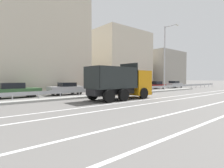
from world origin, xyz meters
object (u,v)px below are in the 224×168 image
at_px(dump_truck, 127,85).
at_px(parked_car_6, 156,85).
at_px(median_road_sign, 123,84).
at_px(parked_car_7, 174,84).
at_px(parked_car_4, 106,87).
at_px(church_tower, 63,61).
at_px(parked_car_5, 134,86).
at_px(street_lamp_1, 166,56).
at_px(parked_car_3, 66,89).
at_px(parked_car_2, 13,90).

relative_size(dump_truck, parked_car_6, 1.64).
relative_size(median_road_sign, parked_car_6, 0.56).
relative_size(dump_truck, median_road_sign, 2.92).
distance_m(parked_car_6, parked_car_7, 5.75).
bearing_deg(parked_car_4, parked_car_7, 87.49).
bearing_deg(church_tower, dump_truck, -103.24).
relative_size(parked_car_5, parked_car_7, 1.09).
distance_m(street_lamp_1, parked_car_3, 15.41).
distance_m(dump_truck, parked_car_7, 22.40).
xyz_separation_m(median_road_sign, parked_car_3, (-5.35, 4.07, -0.49)).
xyz_separation_m(parked_car_2, parked_car_3, (5.46, -0.22, -0.01)).
distance_m(parked_car_2, parked_car_7, 29.31).
relative_size(dump_truck, parked_car_2, 1.34).
bearing_deg(parked_car_7, parked_car_5, -93.38).
bearing_deg(church_tower, parked_car_4, -100.03).
bearing_deg(parked_car_7, parked_car_4, -91.25).
height_order(dump_truck, street_lamp_1, street_lamp_1).
height_order(median_road_sign, church_tower, church_tower).
bearing_deg(street_lamp_1, parked_car_4, 154.90).
relative_size(parked_car_7, church_tower, 0.30).
xyz_separation_m(street_lamp_1, parked_car_7, (9.72, 4.18, -4.65)).
bearing_deg(parked_car_2, dump_truck, 45.99).
height_order(parked_car_2, parked_car_4, parked_car_2).
relative_size(median_road_sign, parked_car_4, 0.50).
relative_size(median_road_sign, parked_car_5, 0.50).
bearing_deg(parked_car_4, median_road_sign, -8.86).
relative_size(parked_car_3, parked_car_5, 0.88).
height_order(dump_truck, parked_car_5, dump_truck).
distance_m(parked_car_5, church_tower, 22.99).
bearing_deg(parked_car_6, parked_car_5, 93.82).
bearing_deg(dump_truck, parked_car_5, 129.24).
bearing_deg(parked_car_7, parked_car_3, -91.70).
xyz_separation_m(parked_car_4, parked_car_7, (18.11, 0.25, -0.02)).
xyz_separation_m(parked_car_3, parked_car_4, (5.74, -0.11, 0.00)).
relative_size(street_lamp_1, parked_car_4, 2.18).
height_order(parked_car_4, parked_car_5, parked_car_4).
height_order(parked_car_6, parked_car_7, same).
height_order(parked_car_2, parked_car_5, parked_car_2).
relative_size(parked_car_2, parked_car_5, 1.08).
relative_size(parked_car_4, parked_car_7, 1.08).
bearing_deg(median_road_sign, parked_car_7, 12.83).
xyz_separation_m(parked_car_2, parked_car_4, (11.20, -0.33, -0.01)).
bearing_deg(dump_truck, parked_car_4, 156.84).
bearing_deg(parked_car_6, dump_truck, 119.80).
distance_m(parked_car_4, parked_car_5, 6.31).
bearing_deg(parked_car_7, dump_truck, -72.69).
relative_size(street_lamp_1, parked_car_6, 2.43).
bearing_deg(dump_truck, parked_car_2, -132.87).
xyz_separation_m(parked_car_4, parked_car_5, (6.29, 0.53, 0.00)).
distance_m(street_lamp_1, parked_car_2, 20.57).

